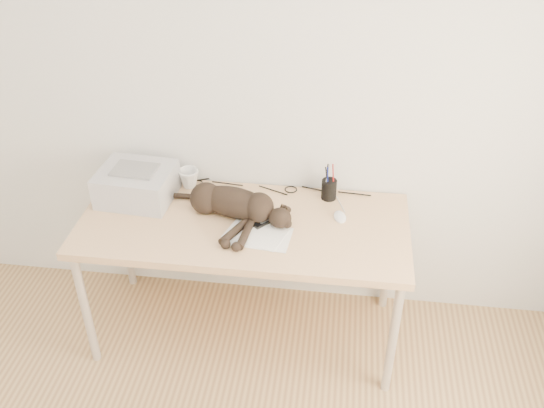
# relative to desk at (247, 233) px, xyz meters

# --- Properties ---
(wall_back) EXTENTS (3.50, 0.00, 3.50)m
(wall_back) POSITION_rel_desk_xyz_m (0.00, 0.27, 0.69)
(wall_back) COLOR silver
(wall_back) RESTS_ON floor
(desk) EXTENTS (1.60, 0.70, 0.74)m
(desk) POSITION_rel_desk_xyz_m (0.00, 0.00, 0.00)
(desk) COLOR tan
(desk) RESTS_ON floor
(printer) EXTENTS (0.38, 0.33, 0.17)m
(printer) POSITION_rel_desk_xyz_m (-0.57, 0.06, 0.22)
(printer) COLOR #B3B3B8
(printer) RESTS_ON desk
(papers) EXTENTS (0.33, 0.26, 0.01)m
(papers) POSITION_rel_desk_xyz_m (0.09, -0.18, 0.14)
(papers) COLOR white
(papers) RESTS_ON desk
(cat) EXTENTS (0.69, 0.43, 0.16)m
(cat) POSITION_rel_desk_xyz_m (-0.07, -0.04, 0.20)
(cat) COLOR black
(cat) RESTS_ON desk
(mug) EXTENTS (0.15, 0.15, 0.10)m
(mug) POSITION_rel_desk_xyz_m (-0.34, 0.19, 0.18)
(mug) COLOR white
(mug) RESTS_ON desk
(pen_cup) EXTENTS (0.08, 0.08, 0.20)m
(pen_cup) POSITION_rel_desk_xyz_m (0.40, 0.18, 0.19)
(pen_cup) COLOR black
(pen_cup) RESTS_ON desk
(remote_grey) EXTENTS (0.08, 0.18, 0.02)m
(remote_grey) POSITION_rel_desk_xyz_m (-0.05, 0.08, 0.14)
(remote_grey) COLOR gray
(remote_grey) RESTS_ON desk
(remote_black) EXTENTS (0.17, 0.18, 0.02)m
(remote_black) POSITION_rel_desk_xyz_m (0.12, -0.06, 0.14)
(remote_black) COLOR black
(remote_black) RESTS_ON desk
(mouse) EXTENTS (0.08, 0.11, 0.03)m
(mouse) POSITION_rel_desk_xyz_m (0.46, 0.01, 0.15)
(mouse) COLOR white
(mouse) RESTS_ON desk
(cable_tangle) EXTENTS (1.36, 0.07, 0.01)m
(cable_tangle) POSITION_rel_desk_xyz_m (0.00, 0.22, 0.14)
(cable_tangle) COLOR black
(cable_tangle) RESTS_ON desk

